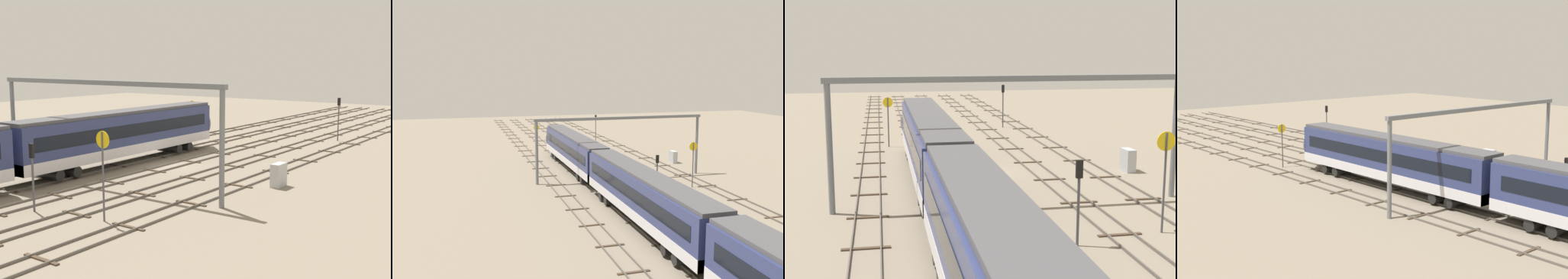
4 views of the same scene
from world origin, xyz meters
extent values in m
plane|color=gray|center=(0.00, 0.00, 0.00)|extent=(151.61, 151.61, 0.00)
cube|color=#59544C|center=(0.00, -9.42, 0.08)|extent=(135.61, 0.07, 0.16)
cube|color=#59544C|center=(0.00, -7.98, 0.08)|extent=(135.61, 0.07, 0.16)
cube|color=#473828|center=(-27.74, -8.70, 0.04)|extent=(0.24, 2.40, 0.08)
cube|color=#473828|center=(-21.57, -8.70, 0.04)|extent=(0.24, 2.40, 0.08)
cube|color=#473828|center=(-15.41, -8.70, 0.04)|extent=(0.24, 2.40, 0.08)
cube|color=#473828|center=(-9.25, -8.70, 0.04)|extent=(0.24, 2.40, 0.08)
cube|color=#473828|center=(-3.08, -8.70, 0.04)|extent=(0.24, 2.40, 0.08)
cube|color=#473828|center=(3.08, -8.70, 0.04)|extent=(0.24, 2.40, 0.08)
cube|color=#473828|center=(9.25, -8.70, 0.04)|extent=(0.24, 2.40, 0.08)
cube|color=#473828|center=(15.41, -8.70, 0.04)|extent=(0.24, 2.40, 0.08)
cube|color=#473828|center=(21.57, -8.70, 0.04)|extent=(0.24, 2.40, 0.08)
cube|color=#473828|center=(27.74, -8.70, 0.04)|extent=(0.24, 2.40, 0.08)
cube|color=#473828|center=(33.90, -8.70, 0.04)|extent=(0.24, 2.40, 0.08)
cube|color=#473828|center=(40.07, -8.70, 0.04)|extent=(0.24, 2.40, 0.08)
cube|color=#473828|center=(46.23, -8.70, 0.04)|extent=(0.24, 2.40, 0.08)
cube|color=#473828|center=(52.40, -8.70, 0.04)|extent=(0.24, 2.40, 0.08)
cube|color=#473828|center=(58.56, -8.70, 0.04)|extent=(0.24, 2.40, 0.08)
cube|color=#473828|center=(64.72, -8.70, 0.04)|extent=(0.24, 2.40, 0.08)
cube|color=#59544C|center=(0.00, -5.07, 0.08)|extent=(135.61, 0.07, 0.16)
cube|color=#59544C|center=(0.00, -3.63, 0.08)|extent=(135.61, 0.07, 0.16)
cube|color=#473828|center=(-33.90, -4.35, 0.04)|extent=(0.24, 2.40, 0.08)
cube|color=#473828|center=(-27.74, -4.35, 0.04)|extent=(0.24, 2.40, 0.08)
cube|color=#473828|center=(-21.57, -4.35, 0.04)|extent=(0.24, 2.40, 0.08)
cube|color=#473828|center=(-15.41, -4.35, 0.04)|extent=(0.24, 2.40, 0.08)
cube|color=#473828|center=(-9.25, -4.35, 0.04)|extent=(0.24, 2.40, 0.08)
cube|color=#473828|center=(-3.08, -4.35, 0.04)|extent=(0.24, 2.40, 0.08)
cube|color=#473828|center=(3.08, -4.35, 0.04)|extent=(0.24, 2.40, 0.08)
cube|color=#473828|center=(9.25, -4.35, 0.04)|extent=(0.24, 2.40, 0.08)
cube|color=#473828|center=(15.41, -4.35, 0.04)|extent=(0.24, 2.40, 0.08)
cube|color=#473828|center=(21.57, -4.35, 0.04)|extent=(0.24, 2.40, 0.08)
cube|color=#473828|center=(27.74, -4.35, 0.04)|extent=(0.24, 2.40, 0.08)
cube|color=#473828|center=(33.90, -4.35, 0.04)|extent=(0.24, 2.40, 0.08)
cube|color=#473828|center=(40.07, -4.35, 0.04)|extent=(0.24, 2.40, 0.08)
cube|color=#473828|center=(46.23, -4.35, 0.04)|extent=(0.24, 2.40, 0.08)
cube|color=#473828|center=(52.40, -4.35, 0.04)|extent=(0.24, 2.40, 0.08)
cube|color=#473828|center=(58.56, -4.35, 0.04)|extent=(0.24, 2.40, 0.08)
cube|color=#473828|center=(64.72, -4.35, 0.04)|extent=(0.24, 2.40, 0.08)
cube|color=#59544C|center=(0.00, -0.72, 0.08)|extent=(135.61, 0.07, 0.16)
cube|color=#59544C|center=(0.00, 0.72, 0.08)|extent=(135.61, 0.07, 0.16)
cube|color=#473828|center=(-33.90, 0.00, 0.04)|extent=(0.24, 2.40, 0.08)
cube|color=#473828|center=(-28.69, 0.00, 0.04)|extent=(0.24, 2.40, 0.08)
cube|color=#473828|center=(-23.47, 0.00, 0.04)|extent=(0.24, 2.40, 0.08)
cube|color=#473828|center=(-18.26, 0.00, 0.04)|extent=(0.24, 2.40, 0.08)
cube|color=#473828|center=(-13.04, 0.00, 0.04)|extent=(0.24, 2.40, 0.08)
cube|color=#473828|center=(-7.82, 0.00, 0.04)|extent=(0.24, 2.40, 0.08)
cube|color=#473828|center=(-2.61, 0.00, 0.04)|extent=(0.24, 2.40, 0.08)
cube|color=#473828|center=(2.61, 0.00, 0.04)|extent=(0.24, 2.40, 0.08)
cube|color=#473828|center=(7.82, 0.00, 0.04)|extent=(0.24, 2.40, 0.08)
cube|color=#473828|center=(13.04, 0.00, 0.04)|extent=(0.24, 2.40, 0.08)
cube|color=#473828|center=(18.26, 0.00, 0.04)|extent=(0.24, 2.40, 0.08)
cube|color=#473828|center=(23.47, 0.00, 0.04)|extent=(0.24, 2.40, 0.08)
cube|color=#473828|center=(28.69, 0.00, 0.04)|extent=(0.24, 2.40, 0.08)
cube|color=#473828|center=(33.90, 0.00, 0.04)|extent=(0.24, 2.40, 0.08)
cube|color=#473828|center=(39.12, 0.00, 0.04)|extent=(0.24, 2.40, 0.08)
cube|color=#473828|center=(44.33, 0.00, 0.04)|extent=(0.24, 2.40, 0.08)
cube|color=#473828|center=(49.55, 0.00, 0.04)|extent=(0.24, 2.40, 0.08)
cube|color=#473828|center=(54.77, 0.00, 0.04)|extent=(0.24, 2.40, 0.08)
cube|color=#473828|center=(59.98, 0.00, 0.04)|extent=(0.24, 2.40, 0.08)
cube|color=#473828|center=(65.20, 0.00, 0.04)|extent=(0.24, 2.40, 0.08)
cube|color=#59544C|center=(0.00, 3.63, 0.08)|extent=(135.61, 0.07, 0.16)
cube|color=#59544C|center=(0.00, 5.07, 0.08)|extent=(135.61, 0.07, 0.16)
cube|color=#473828|center=(-36.73, 4.35, 0.04)|extent=(0.24, 2.40, 0.08)
cube|color=#473828|center=(-31.08, 4.35, 0.04)|extent=(0.24, 2.40, 0.08)
cube|color=#473828|center=(-25.43, 4.35, 0.04)|extent=(0.24, 2.40, 0.08)
cube|color=#473828|center=(-19.78, 4.35, 0.04)|extent=(0.24, 2.40, 0.08)
cube|color=#473828|center=(-14.13, 4.35, 0.04)|extent=(0.24, 2.40, 0.08)
cube|color=#473828|center=(-8.48, 4.35, 0.04)|extent=(0.24, 2.40, 0.08)
cube|color=#473828|center=(-2.83, 4.35, 0.04)|extent=(0.24, 2.40, 0.08)
cube|color=#473828|center=(2.83, 4.35, 0.04)|extent=(0.24, 2.40, 0.08)
cube|color=#473828|center=(8.48, 4.35, 0.04)|extent=(0.24, 2.40, 0.08)
cube|color=#473828|center=(14.13, 4.35, 0.04)|extent=(0.24, 2.40, 0.08)
cube|color=#473828|center=(19.78, 4.35, 0.04)|extent=(0.24, 2.40, 0.08)
cube|color=#473828|center=(25.43, 4.35, 0.04)|extent=(0.24, 2.40, 0.08)
cube|color=#473828|center=(31.08, 4.35, 0.04)|extent=(0.24, 2.40, 0.08)
cube|color=#473828|center=(36.73, 4.35, 0.04)|extent=(0.24, 2.40, 0.08)
cube|color=#473828|center=(42.38, 4.35, 0.04)|extent=(0.24, 2.40, 0.08)
cube|color=#473828|center=(48.03, 4.35, 0.04)|extent=(0.24, 2.40, 0.08)
cube|color=#473828|center=(53.68, 4.35, 0.04)|extent=(0.24, 2.40, 0.08)
cube|color=#473828|center=(59.33, 4.35, 0.04)|extent=(0.24, 2.40, 0.08)
cube|color=#473828|center=(64.98, 4.35, 0.04)|extent=(0.24, 2.40, 0.08)
cube|color=#59544C|center=(0.00, 7.98, 0.08)|extent=(135.61, 0.07, 0.16)
cube|color=#59544C|center=(0.00, 9.42, 0.08)|extent=(135.61, 0.07, 0.16)
cube|color=#473828|center=(-35.16, 8.70, 0.04)|extent=(0.24, 2.40, 0.08)
cube|color=#473828|center=(-30.14, 8.70, 0.04)|extent=(0.24, 2.40, 0.08)
cube|color=#473828|center=(-25.11, 8.70, 0.04)|extent=(0.24, 2.40, 0.08)
cube|color=#473828|center=(-20.09, 8.70, 0.04)|extent=(0.24, 2.40, 0.08)
cube|color=#473828|center=(-15.07, 8.70, 0.04)|extent=(0.24, 2.40, 0.08)
cube|color=#473828|center=(-10.05, 8.70, 0.04)|extent=(0.24, 2.40, 0.08)
cube|color=#473828|center=(-5.02, 8.70, 0.04)|extent=(0.24, 2.40, 0.08)
cube|color=#473828|center=(0.00, 8.70, 0.04)|extent=(0.24, 2.40, 0.08)
cube|color=#473828|center=(5.02, 8.70, 0.04)|extent=(0.24, 2.40, 0.08)
cube|color=#473828|center=(10.05, 8.70, 0.04)|extent=(0.24, 2.40, 0.08)
cube|color=#473828|center=(15.07, 8.70, 0.04)|extent=(0.24, 2.40, 0.08)
cube|color=#473828|center=(20.09, 8.70, 0.04)|extent=(0.24, 2.40, 0.08)
cube|color=#473828|center=(25.11, 8.70, 0.04)|extent=(0.24, 2.40, 0.08)
cube|color=#473828|center=(30.14, 8.70, 0.04)|extent=(0.24, 2.40, 0.08)
cube|color=#473828|center=(35.16, 8.70, 0.04)|extent=(0.24, 2.40, 0.08)
cube|color=#473828|center=(40.18, 8.70, 0.04)|extent=(0.24, 2.40, 0.08)
cube|color=#473828|center=(45.20, 8.70, 0.04)|extent=(0.24, 2.40, 0.08)
cube|color=#473828|center=(50.23, 8.70, 0.04)|extent=(0.24, 2.40, 0.08)
cube|color=#473828|center=(55.25, 8.70, 0.04)|extent=(0.24, 2.40, 0.08)
cube|color=#473828|center=(60.27, 8.70, 0.04)|extent=(0.24, 2.40, 0.08)
cube|color=#473828|center=(65.29, 8.70, 0.04)|extent=(0.24, 2.40, 0.08)
cube|color=navy|center=(-1.81, 4.35, 2.86)|extent=(24.00, 2.90, 3.60)
cube|color=silver|center=(-1.81, 4.35, 1.51)|extent=(24.00, 2.94, 0.90)
cube|color=#4C4C51|center=(-1.81, 4.35, 4.81)|extent=(24.00, 2.50, 0.30)
cube|color=black|center=(-1.81, 2.89, 3.29)|extent=(22.00, 0.04, 1.10)
cube|color=black|center=(-1.81, 5.81, 3.29)|extent=(22.00, 0.04, 1.10)
cylinder|color=black|center=(-10.39, 4.35, 0.61)|extent=(0.90, 2.70, 0.90)
cylinder|color=black|center=(-8.59, 4.35, 0.61)|extent=(0.90, 2.70, 0.90)
cylinder|color=black|center=(4.97, 4.35, 0.61)|extent=(0.90, 2.70, 0.90)
cylinder|color=black|center=(6.77, 4.35, 0.61)|extent=(0.90, 2.70, 0.90)
cube|color=navy|center=(-26.61, 4.35, 2.86)|extent=(24.00, 2.90, 3.60)
cube|color=silver|center=(-26.61, 4.35, 1.51)|extent=(24.00, 2.94, 0.90)
cube|color=#4C4C51|center=(-26.61, 4.35, 4.81)|extent=(24.00, 2.50, 0.30)
cube|color=black|center=(-26.61, 2.89, 3.29)|extent=(22.00, 0.04, 1.10)
cube|color=black|center=(-26.61, 5.81, 3.29)|extent=(22.00, 0.04, 1.10)
cylinder|color=black|center=(-35.19, 4.35, 0.61)|extent=(0.90, 2.70, 0.90)
cylinder|color=black|center=(-33.39, 4.35, 0.61)|extent=(0.90, 2.70, 0.90)
cylinder|color=black|center=(-19.83, 4.35, 0.61)|extent=(0.90, 2.70, 0.90)
cylinder|color=black|center=(-18.03, 4.35, 0.61)|extent=(0.90, 2.70, 0.90)
cone|color=silver|center=(10.99, 4.35, 2.68)|extent=(1.60, 3.24, 3.24)
cylinder|color=slate|center=(-8.85, -10.86, 3.83)|extent=(0.36, 0.36, 7.66)
cylinder|color=slate|center=(-8.85, 10.76, 3.83)|extent=(0.36, 0.36, 7.66)
cube|color=slate|center=(-8.85, -0.05, 7.83)|extent=(0.40, 22.22, 0.35)
cylinder|color=#4C4C51|center=(12.71, 7.05, 2.38)|extent=(0.12, 0.12, 4.77)
cylinder|color=yellow|center=(12.75, 7.05, 4.33)|extent=(0.05, 0.96, 0.96)
cube|color=black|center=(12.78, 7.05, 4.33)|extent=(0.02, 0.43, 0.12)
cylinder|color=#4C4C51|center=(-15.38, -6.73, 2.69)|extent=(0.12, 0.12, 5.38)
cylinder|color=yellow|center=(-15.34, -6.73, 4.92)|extent=(0.05, 1.03, 1.03)
cube|color=black|center=(-15.31, -6.73, 4.92)|extent=(0.02, 0.46, 0.12)
cylinder|color=#4C4C51|center=(-16.47, -1.62, 1.73)|extent=(0.14, 0.14, 3.46)
cube|color=black|center=(-16.47, -1.62, 3.91)|extent=(0.20, 0.32, 0.90)
sphere|color=red|center=(-16.36, -1.62, 4.11)|extent=(0.20, 0.20, 0.20)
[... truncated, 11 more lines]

